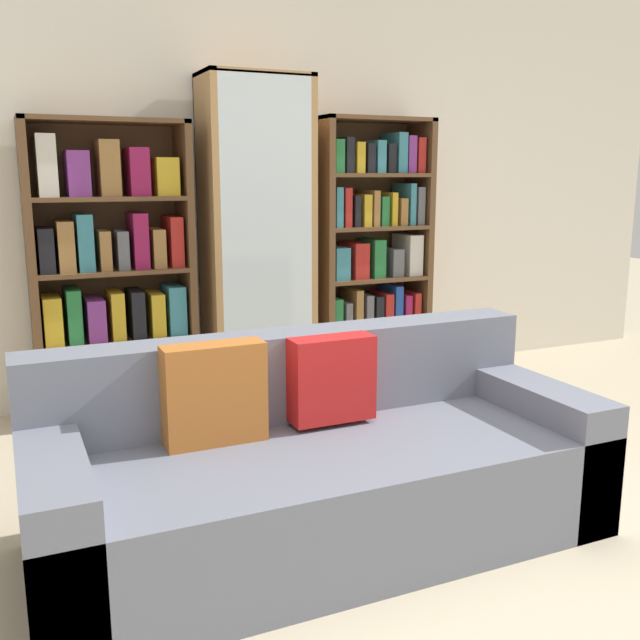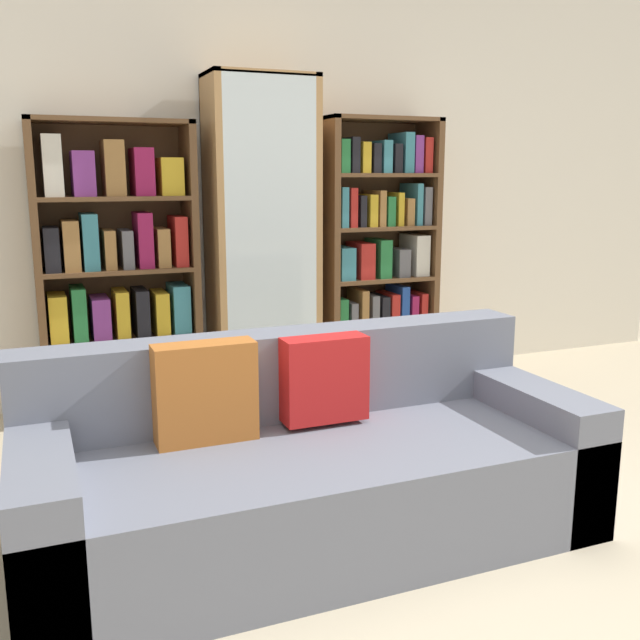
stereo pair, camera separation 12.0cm
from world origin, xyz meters
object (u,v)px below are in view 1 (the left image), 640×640
wine_bottle (374,405)px  bookshelf_right (371,257)px  couch (318,469)px  display_cabinet (257,242)px  bookshelf_left (112,277)px

wine_bottle → bookshelf_right: bearing=62.8°
couch → bookshelf_right: (1.17, 1.77, 0.54)m
bookshelf_right → couch: bearing=-123.4°
display_cabinet → couch: bearing=-102.6°
couch → bookshelf_left: (-0.45, 1.77, 0.50)m
bookshelf_right → wine_bottle: 1.21m
couch → wine_bottle: bearing=50.8°
display_cabinet → bookshelf_right: display_cabinet is taller
display_cabinet → wine_bottle: bearing=-70.5°
couch → bookshelf_left: 1.89m
bookshelf_left → wine_bottle: (1.15, -0.90, -0.62)m
couch → wine_bottle: size_ratio=5.52×
bookshelf_left → wine_bottle: 1.59m
wine_bottle → bookshelf_left: bearing=141.9°
couch → display_cabinet: display_cabinet is taller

